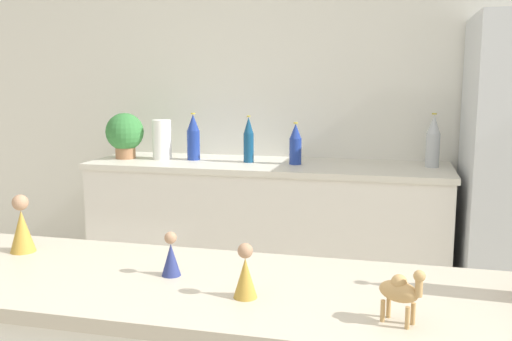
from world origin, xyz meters
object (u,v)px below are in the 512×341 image
object	(u,v)px
paper_towel_roll	(162,140)
wise_man_figurine_crimson	(22,227)
wise_man_figurine_blue	(171,257)
potted_plant	(125,134)
wise_man_figurine_purple	(245,274)
back_bottle_0	(295,144)
back_bottle_1	(249,140)
back_bottle_2	(433,141)
back_bottle_3	(193,138)
camel_figurine	(401,290)

from	to	relation	value
paper_towel_roll	wise_man_figurine_crimson	distance (m)	2.00
wise_man_figurine_blue	potted_plant	bearing A→B (deg)	119.43
potted_plant	wise_man_figurine_purple	world-z (taller)	potted_plant
wise_man_figurine_crimson	wise_man_figurine_purple	world-z (taller)	wise_man_figurine_crimson
wise_man_figurine_crimson	wise_man_figurine_purple	bearing A→B (deg)	-14.39
paper_towel_roll	wise_man_figurine_blue	world-z (taller)	paper_towel_roll
back_bottle_0	potted_plant	bearing A→B (deg)	-179.22
paper_towel_roll	back_bottle_1	distance (m)	0.57
back_bottle_0	back_bottle_2	xyz separation A→B (m)	(0.79, 0.08, 0.03)
back_bottle_2	back_bottle_3	world-z (taller)	back_bottle_2
back_bottle_1	back_bottle_2	size ratio (longest dim) A/B	0.92
paper_towel_roll	back_bottle_3	xyz separation A→B (m)	(0.21, 0.01, 0.02)
back_bottle_3	camel_figurine	size ratio (longest dim) A/B	2.39
wise_man_figurine_blue	wise_man_figurine_purple	world-z (taller)	wise_man_figurine_purple
back_bottle_0	back_bottle_3	bearing A→B (deg)	177.07
wise_man_figurine_crimson	back_bottle_1	bearing A→B (deg)	84.81
back_bottle_1	camel_figurine	distance (m)	2.38
back_bottle_0	wise_man_figurine_purple	world-z (taller)	back_bottle_0
back_bottle_0	camel_figurine	size ratio (longest dim) A/B	2.03
back_bottle_0	wise_man_figurine_purple	xyz separation A→B (m)	(0.25, -2.13, -0.05)
potted_plant	back_bottle_0	size ratio (longest dim) A/B	1.16
back_bottle_0	wise_man_figurine_crimson	distance (m)	2.00
potted_plant	wise_man_figurine_crimson	bearing A→B (deg)	-71.76
back_bottle_1	wise_man_figurine_blue	distance (m)	2.07
potted_plant	wise_man_figurine_crimson	distance (m)	2.03
paper_towel_roll	camel_figurine	size ratio (longest dim) A/B	2.01
potted_plant	back_bottle_0	world-z (taller)	potted_plant
back_bottle_0	back_bottle_2	world-z (taller)	back_bottle_2
back_bottle_2	wise_man_figurine_blue	xyz separation A→B (m)	(-0.76, -2.11, -0.09)
back_bottle_2	wise_man_figurine_purple	xyz separation A→B (m)	(-0.54, -2.21, -0.08)
back_bottle_2	back_bottle_1	bearing A→B (deg)	-176.44
paper_towel_roll	wise_man_figurine_purple	xyz separation A→B (m)	(1.12, -2.15, -0.06)
paper_towel_roll	back_bottle_2	distance (m)	1.66
back_bottle_1	back_bottle_0	bearing A→B (deg)	-2.72
back_bottle_2	wise_man_figurine_blue	size ratio (longest dim) A/B	2.70
potted_plant	back_bottle_1	xyz separation A→B (m)	(0.81, 0.03, -0.02)
back_bottle_3	wise_man_figurine_blue	distance (m)	2.18
potted_plant	wise_man_figurine_purple	distance (m)	2.52
back_bottle_0	back_bottle_1	xyz separation A→B (m)	(-0.29, 0.01, 0.02)
back_bottle_1	paper_towel_roll	bearing A→B (deg)	179.39
potted_plant	camel_figurine	distance (m)	2.77
back_bottle_0	back_bottle_1	distance (m)	0.29
camel_figurine	wise_man_figurine_crimson	size ratio (longest dim) A/B	0.73
wise_man_figurine_crimson	wise_man_figurine_purple	xyz separation A→B (m)	(0.73, -0.19, -0.02)
back_bottle_3	back_bottle_0	bearing A→B (deg)	-2.93
paper_towel_roll	wise_man_figurine_blue	bearing A→B (deg)	-66.36
back_bottle_2	wise_man_figurine_purple	size ratio (longest dim) A/B	2.40
wise_man_figurine_blue	back_bottle_0	bearing A→B (deg)	90.84
back_bottle_1	camel_figurine	xyz separation A→B (m)	(0.90, -2.21, -0.06)
back_bottle_1	back_bottle_3	distance (m)	0.37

